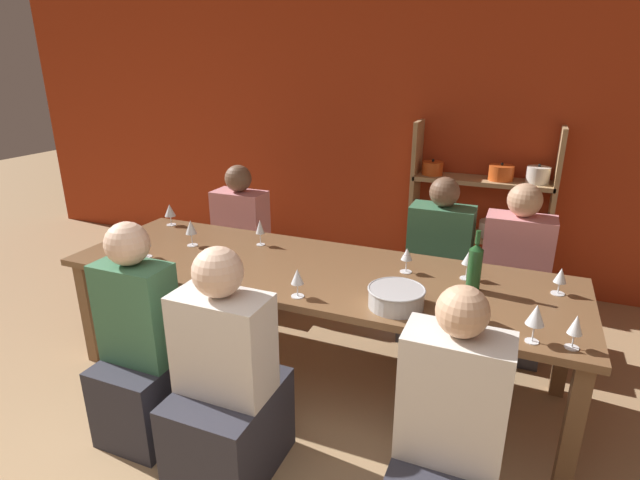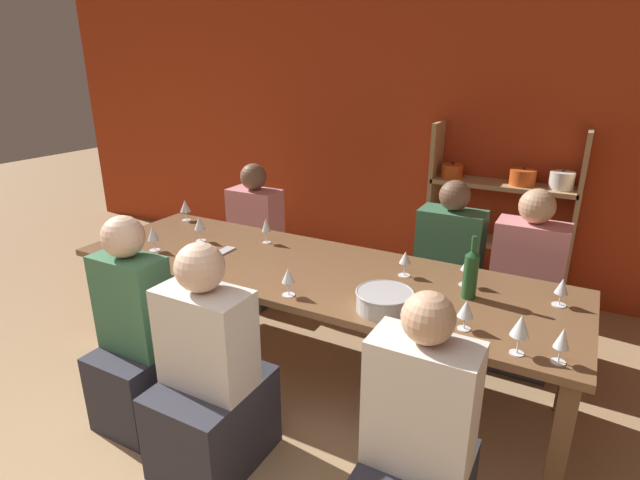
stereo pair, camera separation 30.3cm
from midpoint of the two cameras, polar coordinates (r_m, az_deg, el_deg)
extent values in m
cube|color=#B23819|center=(4.59, 14.59, 11.93)|extent=(8.80, 0.06, 2.70)
cube|color=tan|center=(4.49, 14.66, 3.63)|extent=(0.04, 0.30, 1.46)
cube|color=tan|center=(4.38, 28.85, 1.35)|extent=(0.04, 0.30, 1.46)
cube|color=tan|center=(4.64, 20.57, -5.86)|extent=(1.11, 0.30, 0.04)
cylinder|color=red|center=(4.67, 15.64, -4.11)|extent=(0.21, 0.21, 0.12)
sphere|color=black|center=(4.65, 15.72, -3.32)|extent=(0.02, 0.02, 0.02)
cylinder|color=#E0561E|center=(4.63, 18.97, -4.81)|extent=(0.17, 0.17, 0.10)
sphere|color=black|center=(4.61, 19.06, -4.12)|extent=(0.02, 0.02, 0.02)
cylinder|color=gold|center=(4.60, 22.40, -5.19)|extent=(0.25, 0.25, 0.14)
sphere|color=black|center=(4.57, 22.53, -4.28)|extent=(0.02, 0.02, 0.02)
cylinder|color=#338447|center=(4.58, 25.85, -5.72)|extent=(0.16, 0.16, 0.15)
sphere|color=black|center=(4.55, 26.01, -4.74)|extent=(0.02, 0.02, 0.02)
cube|color=tan|center=(4.47, 21.31, -0.23)|extent=(1.11, 0.30, 0.04)
cylinder|color=silver|center=(4.50, 16.21, 1.55)|extent=(0.21, 0.21, 0.12)
sphere|color=black|center=(4.48, 16.29, 2.41)|extent=(0.02, 0.02, 0.02)
cylinder|color=silver|center=(4.43, 23.21, 0.47)|extent=(0.25, 0.25, 0.13)
sphere|color=black|center=(4.41, 23.34, 1.40)|extent=(0.02, 0.02, 0.02)
cylinder|color=gold|center=(4.42, 26.74, -0.29)|extent=(0.23, 0.23, 0.10)
sphere|color=black|center=(4.40, 26.86, 0.47)|extent=(0.02, 0.02, 0.02)
cube|color=tan|center=(4.33, 22.11, 5.81)|extent=(1.11, 0.30, 0.04)
cylinder|color=#E0561E|center=(4.38, 16.81, 7.55)|extent=(0.18, 0.18, 0.11)
sphere|color=black|center=(4.37, 16.90, 8.42)|extent=(0.02, 0.02, 0.02)
cylinder|color=#E0561E|center=(4.31, 24.07, 6.54)|extent=(0.20, 0.20, 0.12)
sphere|color=black|center=(4.29, 24.21, 7.49)|extent=(0.02, 0.02, 0.02)
cylinder|color=silver|center=(4.29, 27.77, 6.02)|extent=(0.18, 0.18, 0.13)
sphere|color=black|center=(4.28, 27.93, 7.03)|extent=(0.02, 0.02, 0.02)
cube|color=brown|center=(3.01, 1.97, -3.66)|extent=(3.06, 0.96, 0.04)
cube|color=brown|center=(3.74, -21.50, -6.59)|extent=(0.08, 0.08, 0.71)
cube|color=brown|center=(2.61, 28.89, -20.21)|extent=(0.08, 0.08, 0.71)
cube|color=brown|center=(4.23, -13.35, -2.58)|extent=(0.08, 0.08, 0.71)
cube|color=brown|center=(3.28, 29.20, -11.67)|extent=(0.08, 0.08, 0.71)
cylinder|color=#B7BABC|center=(2.54, 10.81, -6.95)|extent=(0.28, 0.28, 0.10)
torus|color=#B7BABC|center=(2.52, 10.87, -5.99)|extent=(0.29, 0.29, 0.01)
cylinder|color=#1E4C23|center=(2.76, 19.85, -4.05)|extent=(0.07, 0.07, 0.24)
cone|color=#1E4C23|center=(2.71, 20.18, -1.44)|extent=(0.07, 0.07, 0.03)
cylinder|color=#1E4C23|center=(2.69, 20.32, -0.37)|extent=(0.03, 0.03, 0.07)
cylinder|color=white|center=(2.67, -0.35, -6.36)|extent=(0.07, 0.07, 0.00)
cylinder|color=white|center=(2.65, -0.35, -5.63)|extent=(0.01, 0.01, 0.07)
cone|color=white|center=(2.62, -0.36, -4.11)|extent=(0.07, 0.07, 0.08)
cylinder|color=beige|center=(2.63, -0.36, -4.52)|extent=(0.04, 0.04, 0.03)
cylinder|color=white|center=(2.97, 12.51, -4.02)|extent=(0.07, 0.07, 0.00)
cylinder|color=white|center=(2.96, 12.57, -3.32)|extent=(0.01, 0.01, 0.08)
cone|color=white|center=(2.93, 12.67, -2.00)|extent=(0.07, 0.07, 0.07)
cylinder|color=maroon|center=(2.93, 12.65, -2.31)|extent=(0.04, 0.04, 0.03)
cylinder|color=white|center=(2.41, 28.96, -12.20)|extent=(0.06, 0.06, 0.00)
cylinder|color=white|center=(2.39, 29.11, -11.48)|extent=(0.01, 0.01, 0.07)
cone|color=white|center=(2.36, 29.42, -9.84)|extent=(0.06, 0.06, 0.09)
cylinder|color=maroon|center=(2.37, 29.33, -10.32)|extent=(0.03, 0.03, 0.04)
cylinder|color=white|center=(2.91, 28.40, -6.61)|extent=(0.07, 0.07, 0.00)
cylinder|color=white|center=(2.90, 28.51, -6.00)|extent=(0.01, 0.01, 0.06)
cone|color=white|center=(2.87, 28.75, -4.69)|extent=(0.07, 0.07, 0.08)
cylinder|color=beige|center=(2.88, 28.68, -5.06)|extent=(0.04, 0.04, 0.03)
cylinder|color=white|center=(3.52, -11.07, -0.11)|extent=(0.07, 0.07, 0.00)
cylinder|color=white|center=(3.50, -11.12, 0.54)|extent=(0.01, 0.01, 0.08)
cone|color=white|center=(3.48, -11.21, 1.89)|extent=(0.08, 0.08, 0.09)
cylinder|color=beige|center=(3.48, -11.18, 1.52)|extent=(0.04, 0.04, 0.04)
cylinder|color=white|center=(2.49, 19.55, -9.61)|extent=(0.06, 0.06, 0.00)
cylinder|color=white|center=(2.48, 19.64, -8.95)|extent=(0.01, 0.01, 0.06)
cone|color=white|center=(2.45, 19.83, -7.48)|extent=(0.08, 0.08, 0.08)
cylinder|color=white|center=(2.94, 19.11, -4.91)|extent=(0.07, 0.07, 0.00)
cylinder|color=white|center=(2.93, 19.21, -4.10)|extent=(0.01, 0.01, 0.09)
cone|color=white|center=(2.90, 19.39, -2.66)|extent=(0.07, 0.07, 0.07)
cylinder|color=beige|center=(2.90, 19.35, -2.98)|extent=(0.04, 0.04, 0.03)
cylinder|color=white|center=(3.42, -3.61, -0.33)|extent=(0.06, 0.06, 0.00)
cylinder|color=white|center=(3.41, -3.62, 0.33)|extent=(0.01, 0.01, 0.08)
cone|color=white|center=(3.38, -3.65, 1.71)|extent=(0.06, 0.06, 0.09)
cylinder|color=beige|center=(3.39, -3.64, 1.32)|extent=(0.03, 0.03, 0.04)
cylinder|color=white|center=(4.00, -12.94, 2.20)|extent=(0.07, 0.07, 0.00)
cylinder|color=white|center=(3.99, -12.98, 2.69)|extent=(0.01, 0.01, 0.07)
cone|color=white|center=(3.97, -13.07, 3.78)|extent=(0.08, 0.08, 0.09)
cylinder|color=beige|center=(3.97, -13.04, 3.46)|extent=(0.05, 0.05, 0.04)
cylinder|color=white|center=(3.41, -15.98, -1.17)|extent=(0.07, 0.07, 0.00)
cylinder|color=white|center=(3.40, -16.03, -0.60)|extent=(0.01, 0.01, 0.07)
cone|color=white|center=(3.37, -16.17, 0.71)|extent=(0.08, 0.08, 0.10)
cylinder|color=maroon|center=(3.38, -16.13, 0.31)|extent=(0.04, 0.04, 0.04)
cylinder|color=white|center=(2.39, 25.07, -11.73)|extent=(0.06, 0.06, 0.00)
cylinder|color=white|center=(2.37, 25.22, -10.82)|extent=(0.01, 0.01, 0.08)
cone|color=white|center=(2.33, 25.54, -8.90)|extent=(0.08, 0.08, 0.10)
cylinder|color=maroon|center=(2.34, 25.45, -9.44)|extent=(0.04, 0.04, 0.04)
cube|color=silver|center=(3.29, -8.29, -1.28)|extent=(0.07, 0.15, 0.01)
cube|color=#2D2D38|center=(3.03, -16.74, -15.40)|extent=(0.39, 0.48, 0.46)
cube|color=#3D7551|center=(2.78, -17.74, -7.00)|extent=(0.39, 0.21, 0.53)
sphere|color=beige|center=(2.64, -18.58, 0.31)|extent=(0.22, 0.22, 0.22)
cube|color=#2D2D38|center=(3.74, 23.99, -9.04)|extent=(0.44, 0.55, 0.47)
cube|color=pink|center=(3.55, 25.07, -2.14)|extent=(0.44, 0.24, 0.50)
sphere|color=tan|center=(3.44, 25.94, 3.46)|extent=(0.22, 0.22, 0.22)
cube|color=#2D2D38|center=(2.67, -8.74, -19.92)|extent=(0.44, 0.55, 0.46)
cube|color=silver|center=(2.40, -9.34, -11.10)|extent=(0.44, 0.24, 0.49)
sphere|color=beige|center=(2.24, -9.85, -3.17)|extent=(0.23, 0.23, 0.23)
cube|color=#2D2D38|center=(3.80, 16.26, -7.57)|extent=(0.44, 0.55, 0.47)
cube|color=#3D7551|center=(3.61, 17.00, -0.65)|extent=(0.44, 0.24, 0.51)
sphere|color=brown|center=(3.50, 17.58, 4.84)|extent=(0.21, 0.21, 0.21)
cube|color=silver|center=(2.06, 15.85, -17.82)|extent=(0.41, 0.22, 0.55)
sphere|color=tan|center=(1.86, 16.93, -8.63)|extent=(0.20, 0.20, 0.20)
cube|color=#2D2D38|center=(4.31, -5.14, -3.71)|extent=(0.43, 0.53, 0.43)
cube|color=pink|center=(4.15, -5.33, 2.28)|extent=(0.43, 0.23, 0.51)
sphere|color=brown|center=(4.05, -5.50, 7.19)|extent=(0.21, 0.21, 0.21)
camera|label=1|loc=(0.15, -87.14, 1.03)|focal=28.00mm
camera|label=2|loc=(0.15, 92.86, -1.03)|focal=28.00mm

